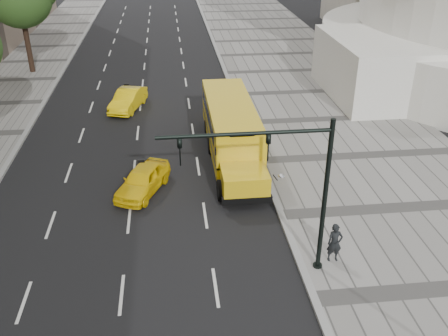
{
  "coord_description": "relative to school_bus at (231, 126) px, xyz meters",
  "views": [
    {
      "loc": [
        1.18,
        -24.5,
        12.72
      ],
      "look_at": [
        3.5,
        -4.0,
        1.9
      ],
      "focal_mm": 40.0,
      "sensor_mm": 36.0,
      "label": 1
    }
  ],
  "objects": [
    {
      "name": "pedestrian",
      "position": [
        2.82,
        -10.36,
        -0.78
      ],
      "size": [
        0.61,
        0.41,
        1.66
      ],
      "primitive_type": "imported",
      "rotation": [
        0.0,
        0.0,
        -0.02
      ],
      "color": "black",
      "rests_on": "sidewalk_museum"
    },
    {
      "name": "traffic_signal",
      "position": [
        0.69,
        -10.69,
        2.33
      ],
      "size": [
        6.18,
        0.36,
        6.4
      ],
      "color": "black",
      "rests_on": "ground"
    },
    {
      "name": "taxi_near",
      "position": [
        -4.9,
        -3.79,
        -1.09
      ],
      "size": [
        3.09,
        4.27,
        1.35
      ],
      "primitive_type": "imported",
      "rotation": [
        0.0,
        0.0,
        -0.42
      ],
      "color": "yellow",
      "rests_on": "ground"
    },
    {
      "name": "ground",
      "position": [
        -4.5,
        -1.29,
        -1.76
      ],
      "size": [
        140.0,
        140.0,
        0.0
      ],
      "primitive_type": "plane",
      "color": "black",
      "rests_on": "ground"
    },
    {
      "name": "sidewalk_museum",
      "position": [
        7.5,
        -1.29,
        -1.69
      ],
      "size": [
        12.0,
        140.0,
        0.15
      ],
      "primitive_type": "cube",
      "color": "gray",
      "rests_on": "ground"
    },
    {
      "name": "taxi_far",
      "position": [
        -6.3,
        8.04,
        -1.06
      ],
      "size": [
        2.68,
        4.53,
        1.41
      ],
      "primitive_type": "imported",
      "rotation": [
        0.0,
        0.0,
        -0.3
      ],
      "color": "yellow",
      "rests_on": "ground"
    },
    {
      "name": "school_bus",
      "position": [
        0.0,
        0.0,
        0.0
      ],
      "size": [
        2.96,
        11.56,
        3.19
      ],
      "color": "gold",
      "rests_on": "ground"
    },
    {
      "name": "curb_museum",
      "position": [
        1.5,
        -1.29,
        -1.69
      ],
      "size": [
        0.3,
        140.0,
        0.15
      ],
      "primitive_type": "cube",
      "color": "gray",
      "rests_on": "ground"
    },
    {
      "name": "curb_far",
      "position": [
        -12.5,
        -1.29,
        -1.69
      ],
      "size": [
        0.3,
        140.0,
        0.15
      ],
      "primitive_type": "cube",
      "color": "gray",
      "rests_on": "ground"
    }
  ]
}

